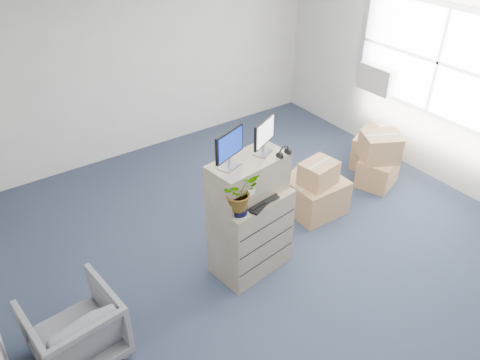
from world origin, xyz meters
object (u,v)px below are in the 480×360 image
at_px(filing_cabinet_lower, 251,232).
at_px(monitor_right, 264,135).
at_px(keyboard, 260,202).
at_px(office_chair, 74,326).
at_px(water_bottle, 257,180).
at_px(potted_plant, 239,196).
at_px(monitor_left, 230,147).

xyz_separation_m(filing_cabinet_lower, monitor_right, (0.20, 0.07, 1.14)).
distance_m(keyboard, office_chair, 2.13).
distance_m(water_bottle, potted_plant, 0.48).
distance_m(filing_cabinet_lower, potted_plant, 0.80).
distance_m(filing_cabinet_lower, keyboard, 0.53).
xyz_separation_m(filing_cabinet_lower, keyboard, (0.01, -0.15, 0.51)).
bearing_deg(keyboard, potted_plant, 164.39).
bearing_deg(monitor_left, keyboard, -56.80).
bearing_deg(filing_cabinet_lower, office_chair, 173.61).
bearing_deg(monitor_left, potted_plant, -121.43).
distance_m(monitor_right, keyboard, 0.69).
bearing_deg(monitor_right, office_chair, 157.67).
bearing_deg(office_chair, monitor_right, 176.72).
xyz_separation_m(filing_cabinet_lower, monitor_left, (-0.24, 0.04, 1.15)).
bearing_deg(filing_cabinet_lower, water_bottle, 17.41).
bearing_deg(keyboard, office_chair, 154.09).
relative_size(filing_cabinet_lower, monitor_left, 2.45).
bearing_deg(potted_plant, keyboard, 7.66).
relative_size(filing_cabinet_lower, keyboard, 2.33).
distance_m(filing_cabinet_lower, monitor_right, 1.16).
bearing_deg(office_chair, keyboard, 170.97).
relative_size(monitor_right, water_bottle, 1.47).
xyz_separation_m(monitor_left, office_chair, (-1.79, -0.09, -1.26)).
xyz_separation_m(monitor_right, office_chair, (-2.23, -0.12, -1.25)).
relative_size(keyboard, water_bottle, 1.63).
bearing_deg(office_chair, filing_cabinet_lower, 175.14).
distance_m(monitor_left, water_bottle, 0.63).
xyz_separation_m(keyboard, office_chair, (-2.04, 0.09, -0.62)).
relative_size(water_bottle, office_chair, 0.34).
height_order(filing_cabinet_lower, keyboard, keyboard).
xyz_separation_m(monitor_left, monitor_right, (0.44, 0.03, -0.01)).
relative_size(filing_cabinet_lower, office_chair, 1.28).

